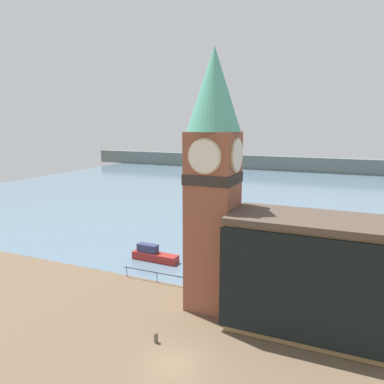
# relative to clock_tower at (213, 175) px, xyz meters

# --- Properties ---
(ground_plane) EXTENTS (160.00, 160.00, 0.00)m
(ground_plane) POSITION_rel_clock_tower_xyz_m (0.59, -9.12, -12.09)
(ground_plane) COLOR brown
(water) EXTENTS (160.00, 120.00, 0.00)m
(water) POSITION_rel_clock_tower_xyz_m (0.59, 62.62, -12.10)
(water) COLOR slate
(water) RESTS_ON ground_plane
(far_shoreline) EXTENTS (180.00, 3.00, 5.00)m
(far_shoreline) POSITION_rel_clock_tower_xyz_m (0.59, 102.62, -9.59)
(far_shoreline) COLOR slate
(far_shoreline) RESTS_ON water
(pier_railing) EXTENTS (8.15, 0.08, 1.09)m
(pier_railing) POSITION_rel_clock_tower_xyz_m (-7.09, 2.37, -11.16)
(pier_railing) COLOR #333338
(pier_railing) RESTS_ON ground_plane
(clock_tower) EXTENTS (4.61, 4.61, 22.76)m
(clock_tower) POSITION_rel_clock_tower_xyz_m (0.00, 0.00, 0.00)
(clock_tower) COLOR brown
(clock_tower) RESTS_ON ground_plane
(pier_building) EXTENTS (12.51, 6.43, 9.39)m
(pier_building) POSITION_rel_clock_tower_xyz_m (8.32, -0.78, -7.38)
(pier_building) COLOR #A88451
(pier_building) RESTS_ON ground_plane
(boat_near) EXTENTS (5.93, 1.65, 1.95)m
(boat_near) POSITION_rel_clock_tower_xyz_m (-10.59, 7.78, -11.38)
(boat_near) COLOR maroon
(boat_near) RESTS_ON water
(mooring_bollard_near) EXTENTS (0.31, 0.31, 0.82)m
(mooring_bollard_near) POSITION_rel_clock_tower_xyz_m (-1.79, -7.32, -11.65)
(mooring_bollard_near) COLOR brown
(mooring_bollard_near) RESTS_ON ground_plane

